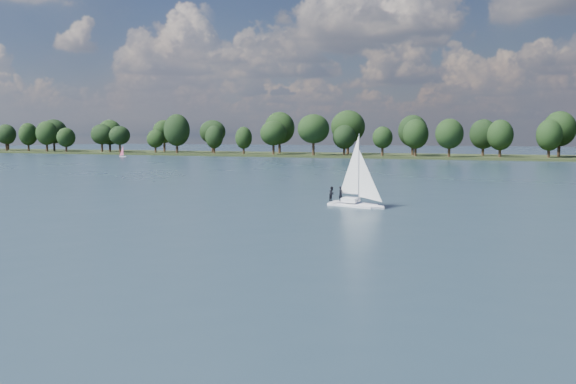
# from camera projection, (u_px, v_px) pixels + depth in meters

# --- Properties ---
(ground) EXTENTS (700.00, 700.00, 0.00)m
(ground) POSITION_uv_depth(u_px,v_px,m) (444.00, 180.00, 110.47)
(ground) COLOR #233342
(ground) RESTS_ON ground
(far_shore) EXTENTS (660.00, 40.00, 1.50)m
(far_shore) POSITION_uv_depth(u_px,v_px,m) (503.00, 158.00, 212.80)
(far_shore) COLOR black
(far_shore) RESTS_ON ground
(sailboat) EXTENTS (6.51, 3.57, 8.26)m
(sailboat) POSITION_uv_depth(u_px,v_px,m) (353.00, 185.00, 69.16)
(sailboat) COLOR white
(sailboat) RESTS_ON ground
(dinghy_pink) EXTENTS (2.85, 1.46, 4.35)m
(dinghy_pink) POSITION_uv_depth(u_px,v_px,m) (123.00, 154.00, 227.14)
(dinghy_pink) COLOR silver
(dinghy_pink) RESTS_ON ground
(pontoon) EXTENTS (4.09, 2.20, 0.50)m
(pontoon) POSITION_uv_depth(u_px,v_px,m) (60.00, 153.00, 268.50)
(pontoon) COLOR #57595C
(pontoon) RESTS_ON ground
(treeline) EXTENTS (562.37, 74.10, 18.59)m
(treeline) POSITION_uv_depth(u_px,v_px,m) (514.00, 134.00, 207.32)
(treeline) COLOR black
(treeline) RESTS_ON ground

